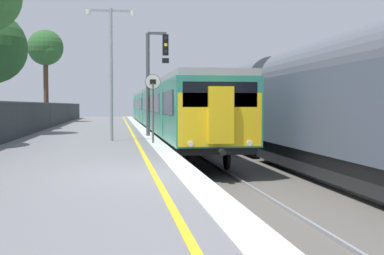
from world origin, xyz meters
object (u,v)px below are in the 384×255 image
object	(u,v)px
freight_train_adjacent_track	(239,104)
speed_limit_sign	(153,99)
platform_lamp_mid	(111,63)
commuter_train_at_platform	(162,108)
signal_gantry	(154,71)
background_tree_back	(46,49)

from	to	relation	value
freight_train_adjacent_track	speed_limit_sign	size ratio (longest dim) A/B	16.51
freight_train_adjacent_track	platform_lamp_mid	bearing A→B (deg)	-132.23
commuter_train_at_platform	speed_limit_sign	xyz separation A→B (m)	(-1.85, -17.13, 0.44)
signal_gantry	background_tree_back	world-z (taller)	background_tree_back
freight_train_adjacent_track	signal_gantry	bearing A→B (deg)	-137.08
background_tree_back	speed_limit_sign	bearing A→B (deg)	-74.03
commuter_train_at_platform	signal_gantry	size ratio (longest dim) A/B	8.58
freight_train_adjacent_track	commuter_train_at_platform	bearing A→B (deg)	118.96
commuter_train_at_platform	freight_train_adjacent_track	bearing A→B (deg)	-61.04
commuter_train_at_platform	signal_gantry	xyz separation A→B (m)	(-1.47, -12.33, 1.84)
platform_lamp_mid	commuter_train_at_platform	bearing A→B (deg)	77.40
speed_limit_sign	background_tree_back	size ratio (longest dim) A/B	0.34
platform_lamp_mid	background_tree_back	world-z (taller)	background_tree_back
background_tree_back	platform_lamp_mid	bearing A→B (deg)	-76.52
background_tree_back	freight_train_adjacent_track	bearing A→B (deg)	-50.35
signal_gantry	speed_limit_sign	xyz separation A→B (m)	(-0.37, -4.80, -1.40)
platform_lamp_mid	signal_gantry	bearing A→B (deg)	57.62
commuter_train_at_platform	platform_lamp_mid	world-z (taller)	platform_lamp_mid
signal_gantry	speed_limit_sign	distance (m)	5.01
freight_train_adjacent_track	signal_gantry	xyz separation A→B (m)	(-5.48, -5.09, 1.54)
speed_limit_sign	platform_lamp_mid	distance (m)	2.78
signal_gantry	platform_lamp_mid	xyz separation A→B (m)	(-1.98, -3.12, 0.13)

